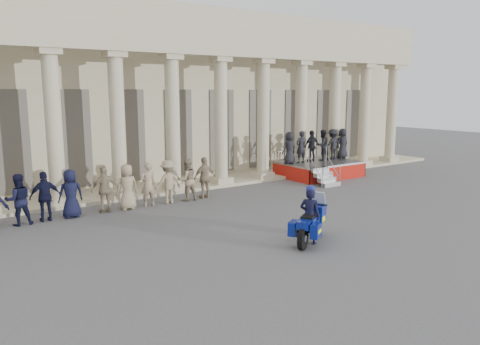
# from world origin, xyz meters

# --- Properties ---
(ground) EXTENTS (90.00, 90.00, 0.00)m
(ground) POSITION_xyz_m (0.00, 0.00, 0.00)
(ground) COLOR #4C4C4F
(ground) RESTS_ON ground
(building) EXTENTS (40.00, 12.50, 9.00)m
(building) POSITION_xyz_m (-0.00, 14.74, 4.52)
(building) COLOR tan
(building) RESTS_ON ground
(reviewing_stand) EXTENTS (4.84, 4.03, 2.56)m
(reviewing_stand) POSITION_xyz_m (9.87, 7.19, 1.43)
(reviewing_stand) COLOR gray
(reviewing_stand) RESTS_ON ground
(motorcycle) EXTENTS (2.05, 1.53, 1.48)m
(motorcycle) POSITION_xyz_m (1.47, -1.05, 0.64)
(motorcycle) COLOR black
(motorcycle) RESTS_ON ground
(rider) EXTENTS (0.69, 0.76, 1.84)m
(rider) POSITION_xyz_m (1.36, -1.12, 0.91)
(rider) COLOR black
(rider) RESTS_ON ground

